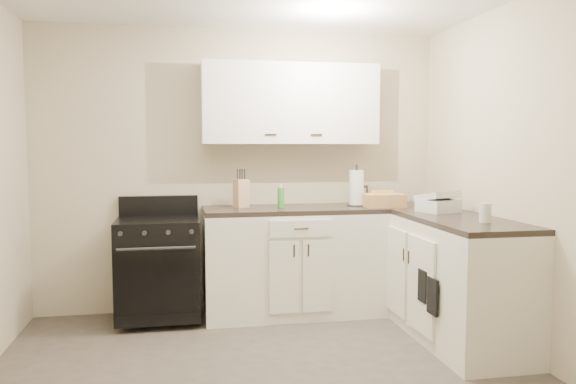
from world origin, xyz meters
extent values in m
plane|color=beige|center=(0.00, 1.80, 1.25)|extent=(3.60, 0.00, 3.60)
plane|color=beige|center=(1.80, 0.00, 1.25)|extent=(0.00, 3.60, 3.60)
plane|color=beige|center=(0.00, -1.80, 1.25)|extent=(3.60, 0.00, 3.60)
cube|color=white|center=(0.43, 1.50, 0.45)|extent=(1.55, 0.60, 0.90)
cube|color=white|center=(1.50, 0.85, 0.45)|extent=(0.60, 1.90, 0.90)
cube|color=black|center=(0.43, 1.50, 0.92)|extent=(1.55, 0.60, 0.04)
cube|color=black|center=(1.50, 0.85, 0.92)|extent=(0.60, 1.90, 0.04)
cube|color=white|center=(0.43, 1.65, 1.84)|extent=(1.55, 0.30, 0.70)
cube|color=black|center=(-0.73, 1.48, 0.46)|extent=(0.67, 0.58, 0.82)
cube|color=#DAB086|center=(-0.02, 1.59, 1.06)|extent=(0.14, 0.14, 0.24)
cylinder|color=white|center=(1.00, 1.53, 1.10)|extent=(0.15, 0.15, 0.32)
cylinder|color=green|center=(0.31, 1.50, 1.03)|extent=(0.06, 0.06, 0.17)
cube|color=black|center=(1.12, 1.76, 1.02)|extent=(0.14, 0.09, 0.16)
cube|color=tan|center=(1.21, 1.39, 1.00)|extent=(0.35, 0.24, 0.11)
cube|color=silver|center=(1.50, 0.94, 0.99)|extent=(0.34, 0.33, 0.10)
cylinder|color=silver|center=(1.55, 0.31, 1.01)|extent=(0.09, 0.09, 0.13)
cube|color=black|center=(1.18, 0.33, 0.43)|extent=(0.02, 0.15, 0.26)
cube|color=black|center=(1.18, 0.49, 0.46)|extent=(0.02, 0.14, 0.23)
camera|label=1|loc=(-0.53, -3.25, 1.47)|focal=35.00mm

